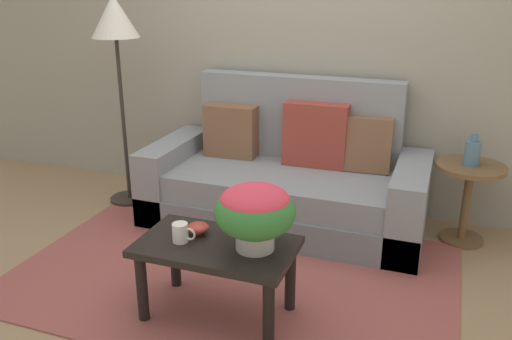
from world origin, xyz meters
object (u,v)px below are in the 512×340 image
object	(u,v)px
snack_bowl	(198,228)
potted_plant	(255,211)
coffee_mug	(181,233)
floor_lamp	(116,33)
couch	(287,181)
table_vase	(472,152)
coffee_table	(217,257)
side_table	(468,189)

from	to	relation	value
snack_bowl	potted_plant	bearing A→B (deg)	-8.43
coffee_mug	floor_lamp	bearing A→B (deg)	132.58
floor_lamp	coffee_mug	size ratio (longest dim) A/B	12.52
couch	coffee_mug	xyz separation A→B (m)	(-0.17, -1.36, 0.17)
floor_lamp	table_vase	distance (m)	2.70
couch	coffee_mug	distance (m)	1.38
couch	table_vase	size ratio (longest dim) A/B	9.16
coffee_table	couch	bearing A→B (deg)	90.51
snack_bowl	side_table	bearing A→B (deg)	43.92
side_table	table_vase	bearing A→B (deg)	-152.15
snack_bowl	table_vase	world-z (taller)	table_vase
side_table	floor_lamp	world-z (taller)	floor_lamp
potted_plant	coffee_mug	bearing A→B (deg)	-170.95
couch	potted_plant	bearing A→B (deg)	-80.23
couch	side_table	xyz separation A→B (m)	(1.26, 0.10, 0.07)
couch	snack_bowl	size ratio (longest dim) A/B	16.83
couch	snack_bowl	distance (m)	1.26
floor_lamp	snack_bowl	size ratio (longest dim) A/B	13.58
coffee_table	floor_lamp	xyz separation A→B (m)	(-1.35, 1.23, 1.00)
table_vase	potted_plant	bearing A→B (deg)	-126.72
potted_plant	table_vase	bearing A→B (deg)	53.28
couch	coffee_mug	world-z (taller)	couch
floor_lamp	snack_bowl	bearing A→B (deg)	-43.69
couch	coffee_mug	bearing A→B (deg)	-97.13
floor_lamp	table_vase	size ratio (longest dim) A/B	7.40
couch	coffee_mug	size ratio (longest dim) A/B	15.51
floor_lamp	table_vase	bearing A→B (deg)	3.99
potted_plant	coffee_table	bearing A→B (deg)	-175.23
coffee_table	snack_bowl	bearing A→B (deg)	153.40
floor_lamp	couch	bearing A→B (deg)	3.72
floor_lamp	potted_plant	distance (m)	2.10
coffee_mug	side_table	bearing A→B (deg)	45.40
couch	coffee_table	distance (m)	1.31
couch	side_table	bearing A→B (deg)	4.39
snack_bowl	table_vase	distance (m)	1.93
coffee_table	coffee_mug	world-z (taller)	coffee_mug
coffee_mug	table_vase	world-z (taller)	table_vase
coffee_table	table_vase	world-z (taller)	table_vase
side_table	couch	bearing A→B (deg)	-175.61
coffee_table	floor_lamp	bearing A→B (deg)	137.75
coffee_mug	table_vase	distance (m)	2.04
side_table	potted_plant	world-z (taller)	potted_plant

